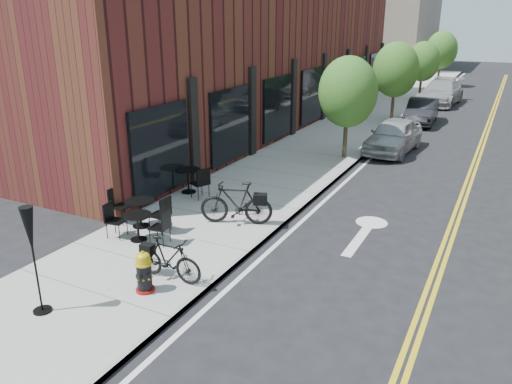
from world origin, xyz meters
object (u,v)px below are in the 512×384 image
Objects in this scene: bistro_set_b at (138,223)px; parked_car_b at (422,111)px; bicycle_left at (236,203)px; bistro_set_a at (140,210)px; bicycle_right at (168,259)px; bistro_set_c at (188,177)px; parked_car_c at (441,92)px; parked_car_a at (394,136)px; fire_hydrant at (144,272)px; patio_umbrella at (31,238)px.

parked_car_b reaches higher than bistro_set_b.
parked_car_b is (1.88, 16.18, -0.05)m from bicycle_left.
bicycle_right is at bearing -38.57° from bistro_set_a.
bicycle_right is 2.20m from bistro_set_b.
parked_car_c is at bearing 102.39° from bistro_set_c.
bicycle_left is 0.47× the size of parked_car_a.
bicycle_right is at bearing -97.62° from parked_car_b.
bicycle_right is at bearing -16.52° from bicycle_left.
patio_umbrella reaches higher than fire_hydrant.
parked_car_b is 0.74× the size of parked_car_c.
bistro_set_b is (-1.61, -1.99, -0.13)m from bicycle_left.
bistro_set_b reaches higher than fire_hydrant.
fire_hydrant is at bearing -55.74° from bistro_set_b.
bicycle_left is at bearing -6.38° from bistro_set_c.
patio_umbrella is at bearing 144.94° from bicycle_right.
parked_car_a is at bearing 85.96° from bistro_set_c.
parked_car_c is at bearing 94.17° from parked_car_a.
fire_hydrant is 0.55× the size of bicycle_right.
bicycle_right is 0.40× the size of parked_car_b.
bistro_set_a is 1.04× the size of bistro_set_b.
bistro_set_a is at bearing -105.54° from parked_car_b.
bistro_set_c reaches higher than fire_hydrant.
bicycle_left is at bearing -99.34° from parked_car_b.
bistro_set_a is (-2.17, 2.50, 0.06)m from fire_hydrant.
patio_umbrella is at bearing -54.52° from bistro_set_c.
parked_car_c is (3.49, 24.88, 0.20)m from bistro_set_b.
fire_hydrant is 13.67m from parked_car_a.
parked_car_a is at bearing 71.12° from bistro_set_a.
bistro_set_c is 0.45× the size of parked_car_a.
bistro_set_a is at bearing 145.79° from fire_hydrant.
bicycle_right is 0.87× the size of bistro_set_c.
parked_car_c reaches higher than parked_car_b.
patio_umbrella is at bearing -75.58° from bistro_set_a.
fire_hydrant is 0.48× the size of bistro_set_c.
bicycle_right is 0.30× the size of parked_car_c.
bicycle_left is at bearing 32.78° from bistro_set_a.
patio_umbrella is at bearing -97.27° from parked_car_a.
bistro_set_b is (-1.67, 1.82, 0.03)m from fire_hydrant.
bicycle_left is at bearing -91.09° from parked_car_c.
bicycle_right is at bearing -93.16° from parked_car_a.
fire_hydrant is 0.61m from bicycle_right.
bistro_set_b is 12.23m from parked_car_a.
bicycle_left is 22.97m from parked_car_c.
parked_car_b is at bearing -6.08° from bicycle_right.
bicycle_left is 5.45m from patio_umbrella.
parked_car_c is at bearing 100.99° from fire_hydrant.
bicycle_right is 13.06m from parked_car_a.
parked_car_b is at bearing 78.12° from bistro_set_a.
bistro_set_c is at bearing -109.38° from parked_car_b.
bistro_set_a is 2.81m from bistro_set_c.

